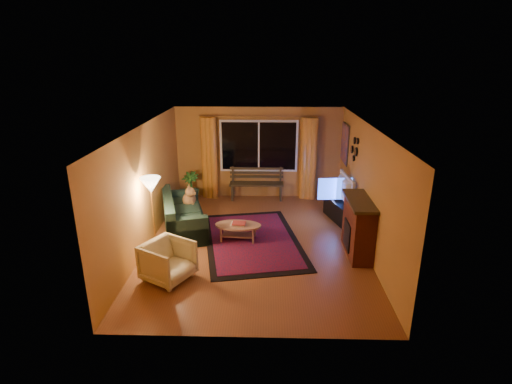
{
  "coord_description": "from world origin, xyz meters",
  "views": [
    {
      "loc": [
        0.23,
        -7.68,
        3.81
      ],
      "look_at": [
        0.0,
        0.3,
        1.05
      ],
      "focal_mm": 28.0,
      "sensor_mm": 36.0,
      "label": 1
    }
  ],
  "objects_px": {
    "bench": "(256,191)",
    "armchair": "(168,260)",
    "tv_console": "(340,211)",
    "coffee_table": "(238,232)",
    "sofa": "(184,213)",
    "floor_lamp": "(153,216)"
  },
  "relations": [
    {
      "from": "bench",
      "to": "armchair",
      "type": "relative_size",
      "value": 1.88
    },
    {
      "from": "armchair",
      "to": "tv_console",
      "type": "relative_size",
      "value": 0.7
    },
    {
      "from": "floor_lamp",
      "to": "tv_console",
      "type": "xyz_separation_m",
      "value": [
        4.0,
        1.81,
        -0.57
      ]
    },
    {
      "from": "armchair",
      "to": "tv_console",
      "type": "height_order",
      "value": "armchair"
    },
    {
      "from": "armchair",
      "to": "floor_lamp",
      "type": "distance_m",
      "value": 1.18
    },
    {
      "from": "bench",
      "to": "armchair",
      "type": "xyz_separation_m",
      "value": [
        -1.45,
        -4.23,
        0.17
      ]
    },
    {
      "from": "coffee_table",
      "to": "tv_console",
      "type": "height_order",
      "value": "tv_console"
    },
    {
      "from": "armchair",
      "to": "floor_lamp",
      "type": "relative_size",
      "value": 0.49
    },
    {
      "from": "bench",
      "to": "tv_console",
      "type": "distance_m",
      "value": 2.5
    },
    {
      "from": "floor_lamp",
      "to": "coffee_table",
      "type": "relative_size",
      "value": 1.61
    },
    {
      "from": "armchair",
      "to": "coffee_table",
      "type": "height_order",
      "value": "armchair"
    },
    {
      "from": "coffee_table",
      "to": "sofa",
      "type": "bearing_deg",
      "value": 157.88
    },
    {
      "from": "sofa",
      "to": "armchair",
      "type": "distance_m",
      "value": 2.15
    },
    {
      "from": "floor_lamp",
      "to": "coffee_table",
      "type": "xyz_separation_m",
      "value": [
        1.62,
        0.63,
        -0.62
      ]
    },
    {
      "from": "sofa",
      "to": "coffee_table",
      "type": "bearing_deg",
      "value": -38.44
    },
    {
      "from": "floor_lamp",
      "to": "coffee_table",
      "type": "bearing_deg",
      "value": 21.32
    },
    {
      "from": "tv_console",
      "to": "armchair",
      "type": "bearing_deg",
      "value": -157.45
    },
    {
      "from": "bench",
      "to": "sofa",
      "type": "xyz_separation_m",
      "value": [
        -1.6,
        -2.09,
        0.18
      ]
    },
    {
      "from": "coffee_table",
      "to": "bench",
      "type": "bearing_deg",
      "value": 82.92
    },
    {
      "from": "tv_console",
      "to": "sofa",
      "type": "bearing_deg",
      "value": 174.14
    },
    {
      "from": "armchair",
      "to": "floor_lamp",
      "type": "bearing_deg",
      "value": 56.38
    },
    {
      "from": "sofa",
      "to": "armchair",
      "type": "height_order",
      "value": "sofa"
    }
  ]
}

